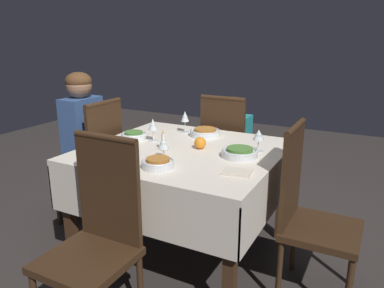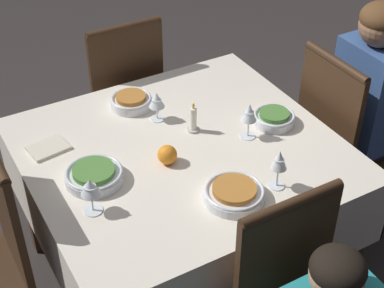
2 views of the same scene
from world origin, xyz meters
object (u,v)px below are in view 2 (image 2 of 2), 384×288
object	(u,v)px
bowl_west	(94,175)
napkin_red_folded	(48,148)
wine_glass_south	(279,161)
wine_glass_north	(157,101)
candle_centerpiece	(193,121)
orange_fruit	(167,155)
bowl_north	(131,101)
dining_table	(182,167)
wine_glass_west	(90,188)
person_adult_denim	(371,106)
chair_east	(340,142)
wine_glass_east	(249,114)
bowl_south	(234,193)
bowl_east	(274,118)
chair_north	(122,101)

from	to	relation	value
bowl_west	napkin_red_folded	distance (m)	0.29
wine_glass_south	wine_glass_north	xyz separation A→B (m)	(-0.18, 0.60, -0.02)
candle_centerpiece	orange_fruit	xyz separation A→B (m)	(-0.19, -0.14, -0.01)
wine_glass_south	bowl_north	distance (m)	0.79
dining_table	wine_glass_west	size ratio (longest dim) A/B	8.42
person_adult_denim	candle_centerpiece	xyz separation A→B (m)	(-0.87, 0.15, 0.13)
candle_centerpiece	orange_fruit	world-z (taller)	candle_centerpiece
chair_east	wine_glass_east	size ratio (longest dim) A/B	6.31
candle_centerpiece	orange_fruit	bearing A→B (deg)	-144.67
dining_table	bowl_south	bearing A→B (deg)	-86.94
wine_glass_north	bowl_north	bearing A→B (deg)	110.26
napkin_red_folded	chair_east	bearing A→B (deg)	-14.03
person_adult_denim	bowl_east	bearing A→B (deg)	87.45
chair_east	wine_glass_east	bearing A→B (deg)	89.93
orange_fruit	candle_centerpiece	bearing A→B (deg)	35.33
wine_glass_east	wine_glass_north	size ratio (longest dim) A/B	1.20
wine_glass_south	dining_table	bearing A→B (deg)	117.44
wine_glass_east	orange_fruit	bearing A→B (deg)	178.55
wine_glass_west	chair_east	bearing A→B (deg)	4.60
bowl_south	bowl_north	xyz separation A→B (m)	(-0.06, 0.73, 0.00)
wine_glass_west	bowl_north	size ratio (longest dim) A/B	0.79
bowl_east	chair_north	bearing A→B (deg)	113.73
person_adult_denim	bowl_west	xyz separation A→B (m)	(-1.34, 0.05, 0.10)
bowl_south	wine_glass_north	xyz separation A→B (m)	(-0.01, 0.58, 0.07)
chair_north	chair_east	bearing A→B (deg)	131.73
wine_glass_east	wine_glass_south	xyz separation A→B (m)	(-0.08, -0.31, 0.00)
person_adult_denim	wine_glass_east	world-z (taller)	person_adult_denim
wine_glass_north	candle_centerpiece	world-z (taller)	candle_centerpiece
wine_glass_east	bowl_south	xyz separation A→B (m)	(-0.25, -0.29, -0.08)
chair_north	bowl_west	bearing A→B (deg)	60.79
wine_glass_north	bowl_east	bearing A→B (deg)	-33.04
chair_east	chair_north	bearing A→B (deg)	41.73
person_adult_denim	dining_table	bearing A→B (deg)	86.26
bowl_south	bowl_west	world-z (taller)	same
dining_table	wine_glass_south	world-z (taller)	wine_glass_south
chair_east	wine_glass_north	bearing A→B (deg)	69.92
bowl_east	orange_fruit	xyz separation A→B (m)	(-0.51, -0.01, 0.01)
dining_table	bowl_west	size ratio (longest dim) A/B	5.53
wine_glass_east	dining_table	bearing A→B (deg)	167.09
chair_east	wine_glass_south	xyz separation A→B (m)	(-0.62, -0.31, 0.34)
chair_east	bowl_west	bearing A→B (deg)	87.70
bowl_east	napkin_red_folded	xyz separation A→B (m)	(-0.88, 0.29, -0.02)
chair_east	bowl_south	bearing A→B (deg)	110.28
orange_fruit	chair_north	bearing A→B (deg)	79.30
bowl_west	bowl_south	bearing A→B (deg)	-40.72
bowl_south	wine_glass_south	world-z (taller)	wine_glass_south
person_adult_denim	candle_centerpiece	distance (m)	0.89
dining_table	wine_glass_north	distance (m)	0.30
bowl_east	candle_centerpiece	size ratio (longest dim) A/B	1.29
chair_east	person_adult_denim	world-z (taller)	person_adult_denim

